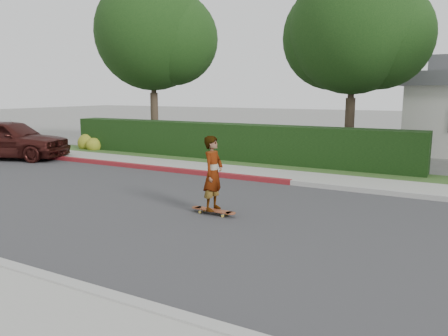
{
  "coord_description": "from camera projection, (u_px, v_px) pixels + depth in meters",
  "views": [
    {
      "loc": [
        5.42,
        -8.04,
        2.75
      ],
      "look_at": [
        0.58,
        0.7,
        1.0
      ],
      "focal_mm": 35.0,
      "sensor_mm": 36.0,
      "label": 1
    }
  ],
  "objects": [
    {
      "name": "ground",
      "position": [
        187.0,
        213.0,
        9.99
      ],
      "size": [
        120.0,
        120.0,
        0.0
      ],
      "primitive_type": "plane",
      "color": "slate",
      "rests_on": "ground"
    },
    {
      "name": "road",
      "position": [
        187.0,
        213.0,
        9.99
      ],
      "size": [
        60.0,
        8.0,
        0.01
      ],
      "primitive_type": "cube",
      "color": "#2D2D30",
      "rests_on": "ground"
    },
    {
      "name": "curb_near",
      "position": [
        32.0,
        275.0,
        6.44
      ],
      "size": [
        60.0,
        0.2,
        0.15
      ],
      "primitive_type": "cube",
      "color": "#9E9E99",
      "rests_on": "ground"
    },
    {
      "name": "curb_far",
      "position": [
        261.0,
        179.0,
        13.51
      ],
      "size": [
        60.0,
        0.2,
        0.15
      ],
      "primitive_type": "cube",
      "color": "#9E9E99",
      "rests_on": "ground"
    },
    {
      "name": "curb_red_section",
      "position": [
        135.0,
        166.0,
        15.89
      ],
      "size": [
        12.0,
        0.21,
        0.15
      ],
      "primitive_type": "cube",
      "color": "maroon",
      "rests_on": "ground"
    },
    {
      "name": "sidewalk_far",
      "position": [
        272.0,
        175.0,
        14.29
      ],
      "size": [
        60.0,
        1.6,
        0.12
      ],
      "primitive_type": "cube",
      "color": "gray",
      "rests_on": "ground"
    },
    {
      "name": "planting_strip",
      "position": [
        289.0,
        168.0,
        15.67
      ],
      "size": [
        60.0,
        1.6,
        0.1
      ],
      "primitive_type": "cube",
      "color": "#2D4C1E",
      "rests_on": "ground"
    },
    {
      "name": "hedge",
      "position": [
        224.0,
        142.0,
        17.49
      ],
      "size": [
        15.0,
        1.0,
        1.5
      ],
      "primitive_type": "cube",
      "color": "black",
      "rests_on": "ground"
    },
    {
      "name": "flowering_shrub",
      "position": [
        89.0,
        144.0,
        20.51
      ],
      "size": [
        1.4,
        1.0,
        0.9
      ],
      "color": "#2D4C19",
      "rests_on": "ground"
    },
    {
      "name": "tree_left",
      "position": [
        155.0,
        36.0,
        20.15
      ],
      "size": [
        5.99,
        5.21,
        8.0
      ],
      "color": "#33261C",
      "rests_on": "ground"
    },
    {
      "name": "tree_center",
      "position": [
        355.0,
        33.0,
        16.35
      ],
      "size": [
        5.66,
        4.84,
        7.44
      ],
      "color": "#33261C",
      "rests_on": "ground"
    },
    {
      "name": "skateboard",
      "position": [
        213.0,
        210.0,
        9.87
      ],
      "size": [
        1.15,
        0.28,
        0.11
      ],
      "rotation": [
        0.0,
        0.0,
        -0.05
      ],
      "color": "gold",
      "rests_on": "ground"
    },
    {
      "name": "skateboarder",
      "position": [
        213.0,
        173.0,
        9.72
      ],
      "size": [
        0.42,
        0.63,
        1.68
      ],
      "primitive_type": "imported",
      "rotation": [
        0.0,
        0.0,
        1.6
      ],
      "color": "white",
      "rests_on": "skateboard"
    },
    {
      "name": "car_maroon",
      "position": [
        9.0,
        139.0,
        17.98
      ],
      "size": [
        5.2,
        3.4,
        1.65
      ],
      "primitive_type": "imported",
      "rotation": [
        0.0,
        0.0,
        1.9
      ],
      "color": "#3B1512",
      "rests_on": "ground"
    }
  ]
}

